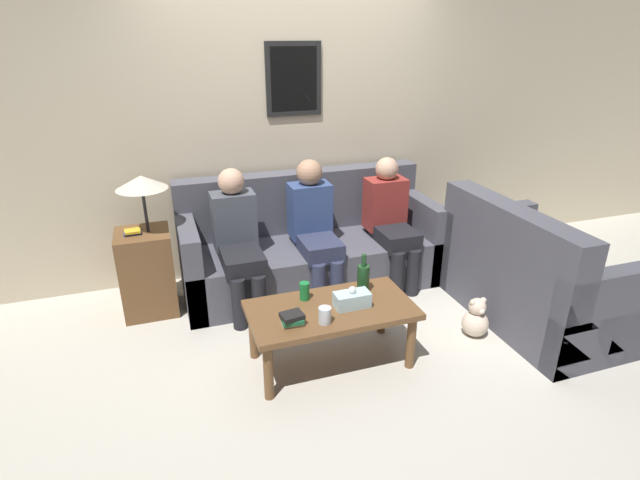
{
  "coord_description": "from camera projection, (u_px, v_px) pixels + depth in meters",
  "views": [
    {
      "loc": [
        -1.2,
        -3.3,
        2.08
      ],
      "look_at": [
        -0.11,
        -0.11,
        0.66
      ],
      "focal_mm": 28.0,
      "sensor_mm": 36.0,
      "label": 1
    }
  ],
  "objects": [
    {
      "name": "couch_main",
      "position": [
        309.0,
        248.0,
        4.37
      ],
      "size": [
        2.19,
        0.84,
        0.94
      ],
      "color": "#4C4C56",
      "rests_on": "ground_plane"
    },
    {
      "name": "side_table_with_lamp",
      "position": [
        147.0,
        262.0,
        3.86
      ],
      "size": [
        0.44,
        0.4,
        1.11
      ],
      "color": "brown",
      "rests_on": "ground_plane"
    },
    {
      "name": "book_stack",
      "position": [
        292.0,
        319.0,
        3.03
      ],
      "size": [
        0.15,
        0.12,
        0.07
      ],
      "color": "beige",
      "rests_on": "coffee_table"
    },
    {
      "name": "teddy_bear",
      "position": [
        476.0,
        319.0,
        3.64
      ],
      "size": [
        0.19,
        0.19,
        0.3
      ],
      "color": "beige",
      "rests_on": "ground_plane"
    },
    {
      "name": "tissue_box",
      "position": [
        352.0,
        299.0,
        3.22
      ],
      "size": [
        0.23,
        0.12,
        0.15
      ],
      "color": "silver",
      "rests_on": "coffee_table"
    },
    {
      "name": "couch_side",
      "position": [
        531.0,
        281.0,
        3.78
      ],
      "size": [
        0.84,
        1.42,
        0.94
      ],
      "rotation": [
        0.0,
        0.0,
        1.57
      ],
      "color": "#4C4C56",
      "rests_on": "ground_plane"
    },
    {
      "name": "person_right",
      "position": [
        391.0,
        218.0,
        4.29
      ],
      "size": [
        0.34,
        0.6,
        1.09
      ],
      "color": "black",
      "rests_on": "ground_plane"
    },
    {
      "name": "drinking_glass",
      "position": [
        325.0,
        315.0,
        3.04
      ],
      "size": [
        0.08,
        0.08,
        0.11
      ],
      "color": "silver",
      "rests_on": "coffee_table"
    },
    {
      "name": "wine_bottle",
      "position": [
        363.0,
        278.0,
        3.38
      ],
      "size": [
        0.08,
        0.08,
        0.28
      ],
      "color": "#19421E",
      "rests_on": "coffee_table"
    },
    {
      "name": "wall_back",
      "position": [
        293.0,
        126.0,
        4.37
      ],
      "size": [
        9.0,
        0.08,
        2.6
      ],
      "color": "beige",
      "rests_on": "ground_plane"
    },
    {
      "name": "person_middle",
      "position": [
        314.0,
        225.0,
        4.1
      ],
      "size": [
        0.34,
        0.62,
        1.12
      ],
      "color": "#2D334C",
      "rests_on": "ground_plane"
    },
    {
      "name": "ground_plane",
      "position": [
        329.0,
        308.0,
        4.04
      ],
      "size": [
        16.0,
        16.0,
        0.0
      ],
      "primitive_type": "plane",
      "color": "beige"
    },
    {
      "name": "soda_can",
      "position": [
        304.0,
        291.0,
        3.3
      ],
      "size": [
        0.07,
        0.07,
        0.12
      ],
      "color": "#197A38",
      "rests_on": "coffee_table"
    },
    {
      "name": "coffee_table",
      "position": [
        331.0,
        315.0,
        3.25
      ],
      "size": [
        1.08,
        0.56,
        0.42
      ],
      "color": "brown",
      "rests_on": "ground_plane"
    },
    {
      "name": "person_left",
      "position": [
        238.0,
        237.0,
        3.89
      ],
      "size": [
        0.34,
        0.66,
        1.11
      ],
      "color": "black",
      "rests_on": "ground_plane"
    }
  ]
}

